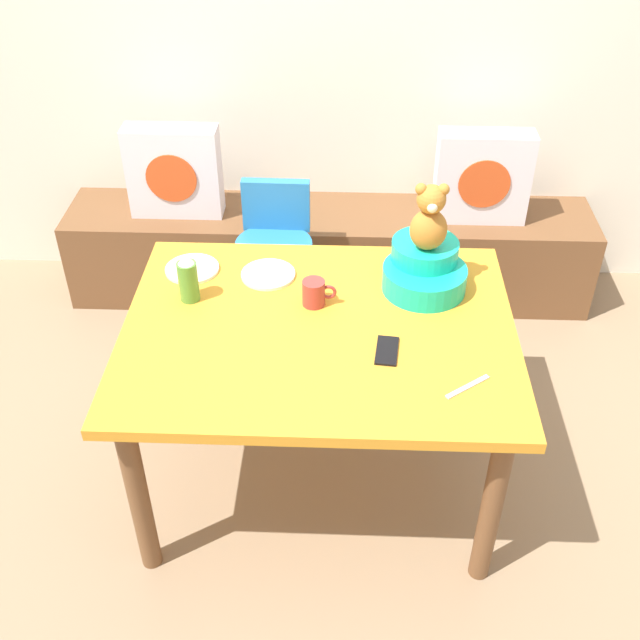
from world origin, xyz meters
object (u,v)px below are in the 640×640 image
at_px(dinner_plate_near, 192,269).
at_px(dinner_plate_far, 268,274).
at_px(highchair, 274,249).
at_px(dining_table, 319,348).
at_px(infant_seat_teal, 424,269).
at_px(cell_phone, 387,351).
at_px(coffee_mug, 315,293).
at_px(ketchup_bottle, 188,278).
at_px(pillow_floral_left, 174,172).
at_px(pillow_floral_right, 482,177).
at_px(teddy_bear, 429,219).

bearing_deg(dinner_plate_near, dinner_plate_far, -5.12).
bearing_deg(highchair, dining_table, -74.43).
xyz_separation_m(infant_seat_teal, cell_phone, (-0.14, -0.38, -0.07)).
xyz_separation_m(dinner_plate_near, dinner_plate_far, (0.29, -0.03, 0.00)).
bearing_deg(dining_table, dinner_plate_near, 146.47).
bearing_deg(highchair, coffee_mug, -73.27).
xyz_separation_m(ketchup_bottle, dinner_plate_far, (0.26, 0.16, -0.08)).
xyz_separation_m(pillow_floral_left, infant_seat_teal, (1.11, -0.99, 0.13)).
xyz_separation_m(highchair, coffee_mug, (0.21, -0.70, 0.27)).
xyz_separation_m(pillow_floral_right, teddy_bear, (-0.35, -0.99, 0.34)).
bearing_deg(ketchup_bottle, dinner_plate_near, 97.90).
distance_m(dining_table, highchair, 0.87).
relative_size(dining_table, highchair, 1.68).
distance_m(pillow_floral_left, coffee_mug, 1.33).
bearing_deg(ketchup_bottle, pillow_floral_right, 43.13).
relative_size(highchair, dinner_plate_near, 3.95).
bearing_deg(teddy_bear, dining_table, -145.38).
bearing_deg(dinner_plate_far, cell_phone, -44.78).
xyz_separation_m(dining_table, ketchup_bottle, (-0.46, 0.14, 0.18)).
distance_m(dining_table, ketchup_bottle, 0.51).
relative_size(pillow_floral_right, teddy_bear, 1.76).
bearing_deg(pillow_floral_left, pillow_floral_right, 0.00).
relative_size(pillow_floral_left, coffee_mug, 3.67).
bearing_deg(cell_phone, infant_seat_teal, -104.32).
bearing_deg(coffee_mug, teddy_bear, 18.05).
height_order(highchair, dinner_plate_far, highchair).
relative_size(pillow_floral_right, cell_phone, 3.06).
relative_size(dining_table, infant_seat_teal, 4.03).
distance_m(dinner_plate_near, cell_phone, 0.84).
bearing_deg(infant_seat_teal, coffee_mug, -161.88).
relative_size(highchair, teddy_bear, 3.16).
bearing_deg(infant_seat_teal, cell_phone, -110.52).
bearing_deg(pillow_floral_right, dinner_plate_far, -134.03).
bearing_deg(coffee_mug, dinner_plate_near, 157.33).
bearing_deg(cell_phone, teddy_bear, -104.34).
relative_size(infant_seat_teal, dinner_plate_far, 1.65).
bearing_deg(teddy_bear, dinner_plate_far, 175.70).
bearing_deg(ketchup_bottle, cell_phone, -21.17).
height_order(pillow_floral_left, dining_table, pillow_floral_left).
distance_m(teddy_bear, dinner_plate_near, 0.90).
bearing_deg(dinner_plate_far, highchair, 93.43).
xyz_separation_m(teddy_bear, dinner_plate_near, (-0.85, 0.07, -0.27)).
bearing_deg(ketchup_bottle, coffee_mug, -1.72).
relative_size(highchair, coffee_mug, 6.58).
xyz_separation_m(infant_seat_teal, dinner_plate_far, (-0.57, 0.04, -0.07)).
height_order(dining_table, dinner_plate_far, dinner_plate_far).
bearing_deg(highchair, infant_seat_teal, -43.87).
xyz_separation_m(dining_table, coffee_mug, (-0.02, 0.13, 0.14)).
xyz_separation_m(pillow_floral_left, dining_table, (0.74, -1.25, -0.03)).
bearing_deg(dinner_plate_near, pillow_floral_left, 105.30).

